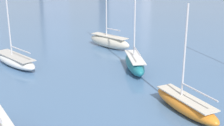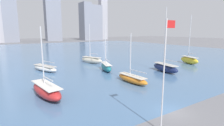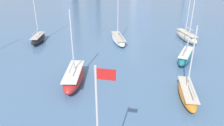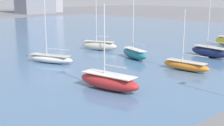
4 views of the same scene
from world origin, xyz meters
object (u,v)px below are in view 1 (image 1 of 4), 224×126
(sailboat_white, at_px, (15,60))
(sailboat_teal, at_px, (135,63))
(sailboat_cream, at_px, (109,41))
(sailboat_orange, at_px, (185,104))

(sailboat_white, relative_size, sailboat_teal, 0.96)
(sailboat_teal, distance_m, sailboat_cream, 11.61)
(sailboat_white, bearing_deg, sailboat_teal, -51.70)
(sailboat_white, distance_m, sailboat_teal, 15.42)
(sailboat_orange, relative_size, sailboat_teal, 0.83)
(sailboat_orange, bearing_deg, sailboat_teal, 81.75)
(sailboat_cream, bearing_deg, sailboat_teal, -120.23)
(sailboat_white, distance_m, sailboat_orange, 23.15)
(sailboat_orange, xyz_separation_m, sailboat_cream, (2.56, 23.31, 0.25))
(sailboat_orange, height_order, sailboat_cream, sailboat_cream)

